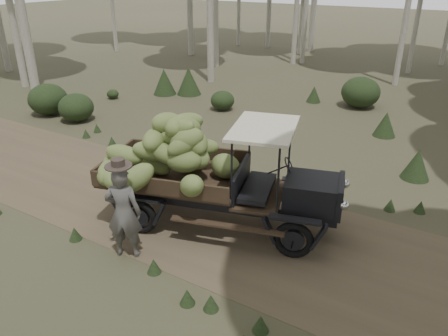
{
  "coord_description": "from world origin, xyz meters",
  "views": [
    {
      "loc": [
        5.83,
        -7.04,
        5.19
      ],
      "look_at": [
        1.5,
        0.04,
        1.36
      ],
      "focal_mm": 35.0,
      "sensor_mm": 36.0,
      "label": 1
    }
  ],
  "objects": [
    {
      "name": "ground",
      "position": [
        0.0,
        0.0,
        0.0
      ],
      "size": [
        120.0,
        120.0,
        0.0
      ],
      "primitive_type": "plane",
      "color": "#473D2B",
      "rests_on": "ground"
    },
    {
      "name": "dirt_track",
      "position": [
        0.0,
        0.0,
        0.0
      ],
      "size": [
        70.0,
        4.0,
        0.01
      ],
      "primitive_type": "cube",
      "color": "brown",
      "rests_on": "ground"
    },
    {
      "name": "banana_truck",
      "position": [
        0.93,
        -0.29,
        1.47
      ],
      "size": [
        5.37,
        3.3,
        2.52
      ],
      "rotation": [
        0.0,
        0.0,
        0.28
      ],
      "color": "black",
      "rests_on": "ground"
    },
    {
      "name": "farmer",
      "position": [
        0.47,
        -1.94,
        0.98
      ],
      "size": [
        0.82,
        0.7,
        2.07
      ],
      "rotation": [
        0.0,
        0.0,
        3.57
      ],
      "color": "#4F4C48",
      "rests_on": "ground"
    },
    {
      "name": "undergrowth",
      "position": [
        -1.63,
        -0.01,
        0.53
      ],
      "size": [
        20.0,
        22.98,
        1.39
      ],
      "color": "#233319",
      "rests_on": "ground"
    }
  ]
}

